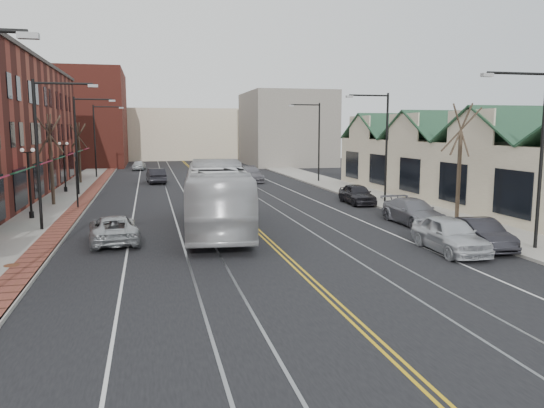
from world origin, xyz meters
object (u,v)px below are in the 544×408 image
parked_suv (114,229)px  parked_car_b (481,234)px  parked_car_a (450,235)px  parked_car_c (413,212)px  transit_bus (217,196)px  parked_car_d (357,194)px

parked_suv → parked_car_b: size_ratio=1.15×
parked_car_a → parked_car_c: size_ratio=0.94×
transit_bus → parked_car_b: transit_bus is taller
parked_car_c → parked_car_b: bearing=-91.8°
parked_car_a → parked_car_c: parked_car_a is taller
parked_car_a → parked_car_b: bearing=13.2°
parked_car_a → parked_car_d: 15.54m
transit_bus → parked_car_a: 12.38m
parked_car_d → transit_bus: bearing=-144.2°
transit_bus → parked_car_a: bearing=146.7°
parked_car_c → parked_car_d: bearing=88.2°
parked_suv → parked_car_d: bearing=-155.2°
parked_car_a → parked_car_d: bearing=86.3°
parked_car_a → parked_car_d: size_ratio=1.09×
parked_suv → parked_car_c: size_ratio=0.96×
transit_bus → parked_car_a: size_ratio=2.81×
parked_car_d → parked_car_b: bearing=-88.2°
parked_suv → parked_car_c: (16.80, 1.26, 0.06)m
transit_bus → parked_suv: size_ratio=2.75×
parked_car_b → parked_car_d: size_ratio=0.97×
parked_car_b → parked_car_a: bearing=-164.5°
parked_car_d → parked_suv: bearing=-147.8°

